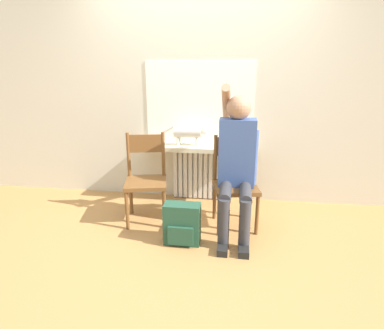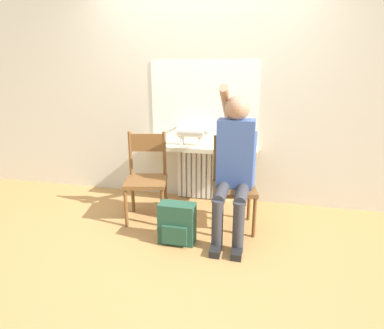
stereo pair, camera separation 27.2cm
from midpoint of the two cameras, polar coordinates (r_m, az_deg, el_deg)
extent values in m
plane|color=#B27F47|center=(2.95, -4.49, -14.39)|extent=(12.00, 12.00, 0.00)
cube|color=beige|center=(3.75, -0.77, 14.01)|extent=(7.00, 0.06, 2.70)
cube|color=silver|center=(3.87, -0.86, -1.50)|extent=(0.61, 0.05, 0.64)
cube|color=silver|center=(3.88, -4.96, -1.52)|extent=(0.04, 0.03, 0.61)
cube|color=silver|center=(3.87, -4.08, -1.56)|extent=(0.04, 0.03, 0.61)
cube|color=silver|center=(3.85, -3.20, -1.60)|extent=(0.04, 0.03, 0.61)
cube|color=silver|center=(3.84, -2.31, -1.64)|extent=(0.04, 0.03, 0.61)
cube|color=silver|center=(3.83, -1.41, -1.68)|extent=(0.04, 0.03, 0.61)
cube|color=silver|center=(3.82, -0.51, -1.72)|extent=(0.04, 0.03, 0.61)
cube|color=silver|center=(3.81, 0.39, -1.76)|extent=(0.04, 0.03, 0.61)
cube|color=silver|center=(3.81, 1.30, -1.80)|extent=(0.04, 0.03, 0.61)
cube|color=silver|center=(3.80, 2.21, -1.84)|extent=(0.04, 0.03, 0.61)
cube|color=silver|center=(3.80, 3.12, -1.88)|extent=(0.04, 0.03, 0.61)
cube|color=beige|center=(3.65, -1.20, 3.00)|extent=(1.29, 0.33, 0.05)
cube|color=white|center=(3.73, -0.84, 10.89)|extent=(1.24, 0.01, 0.93)
cube|color=brown|center=(3.30, -10.55, -3.26)|extent=(0.49, 0.49, 0.04)
cylinder|color=brown|center=(3.24, -13.87, -8.00)|extent=(0.04, 0.04, 0.39)
cylinder|color=brown|center=(3.20, -7.42, -7.96)|extent=(0.04, 0.04, 0.39)
cylinder|color=brown|center=(3.57, -12.97, -5.60)|extent=(0.04, 0.04, 0.39)
cylinder|color=brown|center=(3.53, -7.15, -5.53)|extent=(0.04, 0.04, 0.39)
cylinder|color=brown|center=(3.42, -13.48, 1.69)|extent=(0.04, 0.04, 0.46)
cylinder|color=brown|center=(3.38, -7.43, 1.85)|extent=(0.04, 0.04, 0.46)
cube|color=brown|center=(3.37, -10.57, 3.68)|extent=(0.37, 0.10, 0.19)
cube|color=brown|center=(3.14, 5.29, -4.10)|extent=(0.48, 0.48, 0.04)
cylinder|color=brown|center=(3.04, 2.25, -9.21)|extent=(0.04, 0.04, 0.39)
cylinder|color=brown|center=(3.09, 9.01, -8.95)|extent=(0.04, 0.04, 0.39)
cylinder|color=brown|center=(3.36, 1.69, -6.54)|extent=(0.04, 0.04, 0.39)
cylinder|color=brown|center=(3.41, 7.78, -6.36)|extent=(0.04, 0.04, 0.39)
cylinder|color=brown|center=(3.21, 1.76, 1.18)|extent=(0.04, 0.04, 0.46)
cylinder|color=brown|center=(3.26, 8.10, 1.25)|extent=(0.04, 0.04, 0.46)
cube|color=brown|center=(3.20, 5.01, 3.22)|extent=(0.37, 0.10, 0.19)
cylinder|color=#333338|center=(2.94, 3.33, -4.77)|extent=(0.11, 0.46, 0.11)
cylinder|color=#333338|center=(2.93, 6.85, -4.92)|extent=(0.11, 0.46, 0.11)
cylinder|color=#333338|center=(2.82, 2.84, -10.61)|extent=(0.10, 0.10, 0.46)
cylinder|color=#333338|center=(2.81, 6.56, -10.79)|extent=(0.10, 0.10, 0.46)
cube|color=black|center=(2.87, 2.67, -14.71)|extent=(0.09, 0.20, 0.06)
cube|color=black|center=(2.86, 6.39, -14.90)|extent=(0.09, 0.20, 0.06)
cube|color=#3D5693|center=(3.05, 5.48, 2.06)|extent=(0.34, 0.20, 0.65)
sphere|color=#A87A5B|center=(2.98, 5.70, 9.99)|extent=(0.23, 0.23, 0.23)
cylinder|color=#A87A5B|center=(3.12, 3.61, 10.82)|extent=(0.08, 0.50, 0.38)
cylinder|color=#3D5693|center=(3.02, 8.32, 1.17)|extent=(0.08, 0.08, 0.52)
cylinder|color=silver|center=(3.63, -2.93, 5.82)|extent=(0.31, 0.13, 0.13)
sphere|color=silver|center=(3.60, -0.05, 6.06)|extent=(0.10, 0.10, 0.10)
cone|color=silver|center=(3.56, -0.11, 6.68)|extent=(0.03, 0.03, 0.03)
cone|color=silver|center=(3.61, 0.01, 6.81)|extent=(0.03, 0.03, 0.03)
cylinder|color=silver|center=(3.60, -1.31, 3.95)|extent=(0.04, 0.04, 0.09)
cylinder|color=silver|center=(3.66, -1.14, 4.17)|extent=(0.04, 0.04, 0.09)
cylinder|color=silver|center=(3.64, -4.67, 4.05)|extent=(0.04, 0.04, 0.09)
cylinder|color=silver|center=(3.70, -4.45, 4.26)|extent=(0.04, 0.04, 0.09)
cylinder|color=silver|center=(3.67, -6.12, 6.38)|extent=(0.20, 0.03, 0.14)
cube|color=#234C38|center=(2.93, -4.47, -10.46)|extent=(0.32, 0.16, 0.38)
cube|color=#234C38|center=(2.88, -4.85, -12.64)|extent=(0.23, 0.03, 0.17)
camera|label=1|loc=(0.14, -92.38, -0.71)|focal=30.00mm
camera|label=2|loc=(0.14, 87.62, 0.71)|focal=30.00mm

